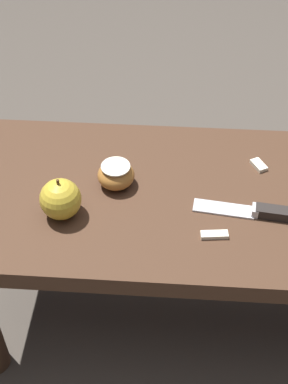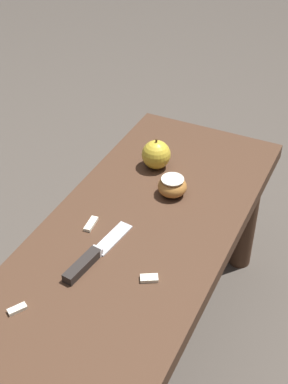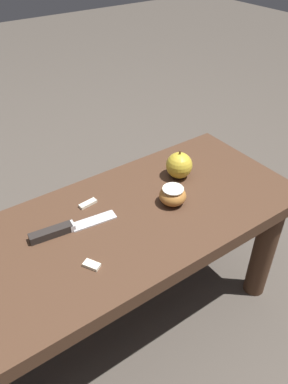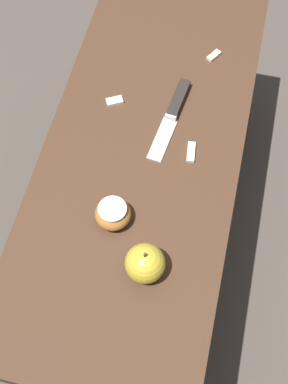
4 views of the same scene
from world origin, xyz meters
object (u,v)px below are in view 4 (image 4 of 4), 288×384
object	(u,v)px
apple_cut	(113,214)
apple_whole	(145,263)
wooden_bench	(143,168)
knife	(174,109)

from	to	relation	value
apple_cut	apple_whole	bearing A→B (deg)	-136.85
wooden_bench	knife	size ratio (longest dim) A/B	4.71
knife	apple_cut	size ratio (longest dim) A/B	3.05
knife	apple_whole	world-z (taller)	apple_whole
wooden_bench	apple_cut	world-z (taller)	apple_cut
knife	apple_cut	xyz separation A→B (m)	(-0.29, 0.06, 0.02)
apple_whole	apple_cut	bearing A→B (deg)	43.15
knife	wooden_bench	bearing A→B (deg)	-15.25
apple_cut	wooden_bench	bearing A→B (deg)	-6.21
wooden_bench	apple_whole	size ratio (longest dim) A/B	12.03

